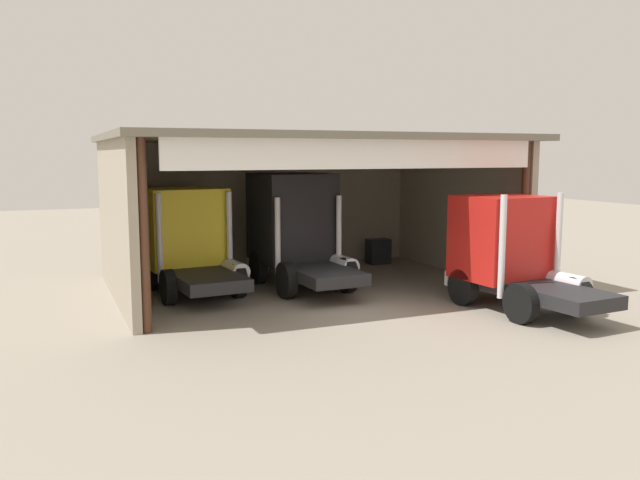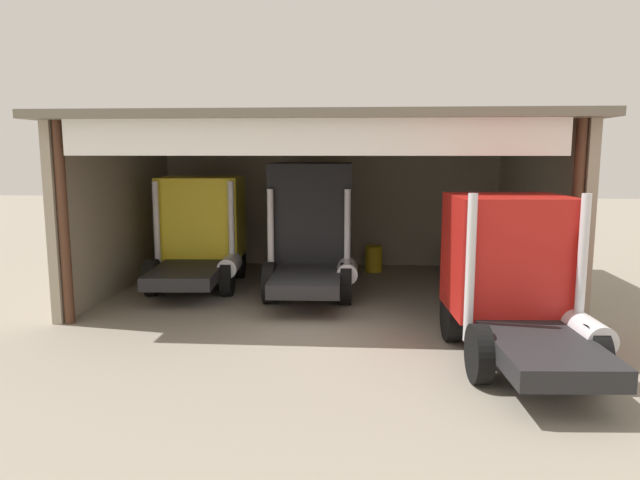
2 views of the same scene
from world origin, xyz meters
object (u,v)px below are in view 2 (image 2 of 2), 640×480
object	(u,v)px
truck_yellow_left_bay	(201,229)
tool_cart	(454,258)
truck_black_yard_outside	(312,224)
oil_drum	(374,259)
truck_red_right_bay	(512,274)

from	to	relation	value
truck_yellow_left_bay	tool_cart	distance (m)	8.57
truck_black_yard_outside	oil_drum	size ratio (longest dim) A/B	6.06
oil_drum	truck_yellow_left_bay	bearing A→B (deg)	-157.74
oil_drum	tool_cart	xyz separation A→B (m)	(2.76, 0.08, 0.05)
truck_black_yard_outside	truck_yellow_left_bay	bearing A→B (deg)	170.83
truck_red_right_bay	oil_drum	xyz separation A→B (m)	(-2.62, 8.05, -1.22)
oil_drum	truck_black_yard_outside	bearing A→B (deg)	-125.38
truck_black_yard_outside	oil_drum	xyz separation A→B (m)	(1.90, 2.68, -1.53)
truck_black_yard_outside	oil_drum	distance (m)	3.63
truck_red_right_bay	tool_cart	xyz separation A→B (m)	(0.14, 8.13, -1.16)
truck_yellow_left_bay	truck_black_yard_outside	xyz separation A→B (m)	(3.50, -0.47, 0.26)
tool_cart	oil_drum	bearing A→B (deg)	-178.36
truck_yellow_left_bay	truck_black_yard_outside	distance (m)	3.54
truck_yellow_left_bay	tool_cart	bearing A→B (deg)	11.88
truck_yellow_left_bay	tool_cart	xyz separation A→B (m)	(8.16, 2.29, -1.22)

